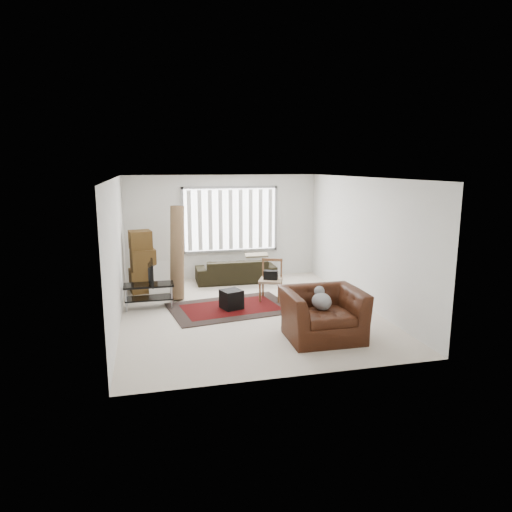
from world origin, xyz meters
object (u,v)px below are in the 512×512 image
Objects in this scene: tv_stand at (149,291)px; moving_boxes at (142,264)px; side_chair at (271,278)px; armchair at (323,310)px; sofa at (236,267)px.

moving_boxes reaches higher than tv_stand.
moving_boxes is at bearing 95.13° from tv_stand.
side_chair is at bearing -26.88° from moving_boxes.
tv_stand is at bearing 140.75° from armchair.
side_chair is 0.68× the size of armchair.
moving_boxes is 0.72× the size of sofa.
sofa is at bearing 37.91° from tv_stand.
armchair reaches higher than sofa.
moving_boxes is (-0.12, 1.32, 0.31)m from tv_stand.
tv_stand is 0.76× the size of armchair.
side_chair is (2.62, -0.07, 0.13)m from tv_stand.
side_chair is at bearing 105.05° from sofa.
moving_boxes reaches higher than sofa.
moving_boxes is at bearing 176.88° from side_chair.
side_chair is at bearing 97.39° from armchair.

